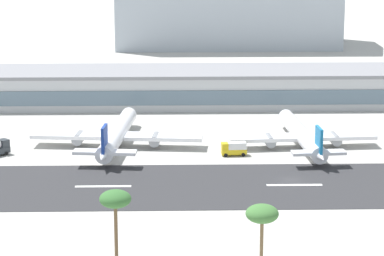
# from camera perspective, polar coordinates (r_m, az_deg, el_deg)

# --- Properties ---
(ground_plane) EXTENTS (1400.00, 1400.00, 0.00)m
(ground_plane) POSITION_cam_1_polar(r_m,az_deg,el_deg) (199.79, 6.20, -3.27)
(ground_plane) COLOR #B2AFA8
(runway_strip) EXTENTS (800.00, 32.04, 0.08)m
(runway_strip) POSITION_cam_1_polar(r_m,az_deg,el_deg) (196.22, 6.34, -3.59)
(runway_strip) COLOR #2D2D30
(runway_strip) RESTS_ON ground_plane
(runway_centreline_dash_3) EXTENTS (12.00, 1.20, 0.01)m
(runway_centreline_dash_3) POSITION_cam_1_polar(r_m,az_deg,el_deg) (195.00, -5.60, -3.67)
(runway_centreline_dash_3) COLOR white
(runway_centreline_dash_3) RESTS_ON runway_strip
(runway_centreline_dash_4) EXTENTS (12.00, 1.20, 0.01)m
(runway_centreline_dash_4) POSITION_cam_1_polar(r_m,az_deg,el_deg) (196.25, 6.45, -3.57)
(runway_centreline_dash_4) COLOR white
(runway_centreline_dash_4) RESTS_ON runway_strip
(terminal_building) EXTENTS (173.71, 23.23, 10.48)m
(terminal_building) POSITION_cam_1_polar(r_m,az_deg,el_deg) (272.53, 0.45, 2.61)
(terminal_building) COLOR #B7BABC
(terminal_building) RESTS_ON ground_plane
(airliner_navy_tail_gate_0) EXTENTS (42.95, 46.67, 9.75)m
(airliner_navy_tail_gate_0) POSITION_cam_1_polar(r_m,az_deg,el_deg) (224.47, -4.78, -0.48)
(airliner_navy_tail_gate_0) COLOR white
(airliner_navy_tail_gate_0) RESTS_ON ground_plane
(airliner_blue_tail_gate_1) EXTENTS (36.85, 44.94, 9.38)m
(airliner_blue_tail_gate_1) POSITION_cam_1_polar(r_m,az_deg,el_deg) (224.88, 6.98, -0.54)
(airliner_blue_tail_gate_1) COLOR silver
(airliner_blue_tail_gate_1) RESTS_ON ground_plane
(service_box_truck_2) EXTENTS (6.18, 3.09, 3.25)m
(service_box_truck_2) POSITION_cam_1_polar(r_m,az_deg,el_deg) (217.47, 2.64, -1.28)
(service_box_truck_2) COLOR gold
(service_box_truck_2) RESTS_ON ground_plane
(palm_tree_2) EXTENTS (5.28, 5.28, 13.36)m
(palm_tree_2) POSITION_cam_1_polar(r_m,az_deg,el_deg) (149.28, -4.84, -4.57)
(palm_tree_2) COLOR brown
(palm_tree_2) RESTS_ON ground_plane
(palm_tree_3) EXTENTS (5.27, 5.27, 12.85)m
(palm_tree_3) POSITION_cam_1_polar(r_m,az_deg,el_deg) (143.83, 4.43, -5.48)
(palm_tree_3) COLOR brown
(palm_tree_3) RESTS_ON ground_plane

